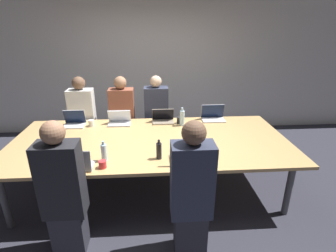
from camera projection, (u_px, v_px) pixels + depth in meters
ground_plane at (152, 188)px, 3.76m from camera, size 24.00×24.00×0.00m
curtain_wall at (149, 65)px, 5.33m from camera, size 12.00×0.06×2.80m
conference_table at (150, 143)px, 3.49m from camera, size 3.64×1.65×0.76m
laptop_near_midright at (187, 156)px, 2.88m from camera, size 0.37×0.27×0.28m
person_near_midright at (192, 192)px, 2.51m from camera, size 0.40×0.24×1.43m
bottle_near_midright at (159, 151)px, 2.96m from camera, size 0.06×0.06×0.23m
laptop_far_midleft at (119, 120)px, 3.99m from camera, size 0.34×0.22×0.22m
person_far_midleft at (123, 119)px, 4.41m from camera, size 0.40×0.24×1.41m
laptop_near_left at (75, 164)px, 2.75m from camera, size 0.35×0.23×0.24m
person_near_left at (63, 192)px, 2.52m from camera, size 0.40×0.24×1.43m
cup_near_left at (103, 164)px, 2.80m from camera, size 0.08×0.08×0.08m
bottle_near_left at (104, 152)px, 2.91m from camera, size 0.07×0.07×0.24m
laptop_far_right at (213, 115)px, 4.16m from camera, size 0.36×0.24×0.24m
laptop_far_left at (74, 121)px, 3.93m from camera, size 0.31×0.23×0.24m
person_far_left at (83, 120)px, 4.37m from camera, size 0.40×0.24×1.42m
cup_far_left at (91, 123)px, 3.91m from camera, size 0.08×0.08×0.10m
laptop_far_center at (163, 118)px, 4.07m from camera, size 0.33×0.22×0.21m
person_far_center at (156, 118)px, 4.51m from camera, size 0.40×0.24×1.40m
cup_far_center at (180, 120)px, 4.02m from camera, size 0.08×0.08×0.10m
bottle_far_center at (182, 118)px, 3.91m from camera, size 0.07×0.07×0.28m
stapler at (174, 147)px, 3.22m from camera, size 0.07×0.16×0.05m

